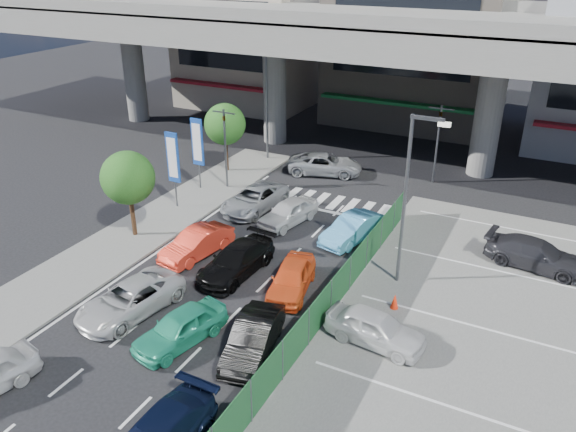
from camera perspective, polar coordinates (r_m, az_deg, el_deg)
The scene contains 28 objects.
ground at distance 24.98m, azimuth -8.98°, elevation -9.22°, with size 120.00×120.00×0.00m, color black.
parking_lot at distance 23.17m, azimuth 17.74°, elevation -13.36°, with size 12.00×28.00×0.06m, color #5D5D5B.
sidewalk_left at distance 31.53m, azimuth -15.24°, elevation -1.88°, with size 4.00×30.00×0.12m, color #5D5D5B.
fence_run at distance 22.97m, azimuth 3.37°, elevation -9.62°, with size 0.16×22.00×1.80m, color #1C5228, non-canonical shape.
expressway at distance 40.67m, azimuth 9.06°, elevation 17.74°, with size 64.00×14.00×10.75m.
building_west at distance 56.61m, azimuth -3.89°, elevation 17.82°, with size 12.00×10.90×13.00m.
building_center at distance 51.28m, azimuth 13.08°, elevation 17.57°, with size 14.00×10.90×15.00m.
traffic_light_left at distance 35.47m, azimuth -6.47°, elevation 8.75°, with size 1.60×1.24×5.20m.
traffic_light_right at distance 37.42m, azimuth 15.13°, elevation 8.92°, with size 1.60×1.24×5.20m.
street_lamp_right at distance 24.79m, azimuth 12.28°, elevation 2.80°, with size 1.65×0.22×8.00m.
street_lamp_left at distance 40.27m, azimuth -1.96°, elevation 12.16°, with size 1.65×0.22×8.00m.
signboard_near at distance 33.23m, azimuth -11.61°, elevation 5.62°, with size 0.80×0.14×4.70m.
signboard_far at distance 35.71m, azimuth -9.18°, elevation 7.23°, with size 0.80×0.14×4.70m.
tree_near at distance 30.19m, azimuth -15.96°, elevation 3.73°, with size 2.80×2.80×4.80m.
tree_far at distance 38.47m, azimuth -6.42°, elevation 9.24°, with size 2.80×2.80×4.80m.
sedan_white_mid_left at distance 24.95m, azimuth -15.74°, elevation -8.13°, with size 2.25×4.89×1.36m, color silver.
taxi_teal_mid at distance 22.81m, azimuth -10.89°, elevation -11.07°, with size 1.63×4.05×1.38m, color #2BAF87.
hatch_black_mid_right at distance 21.93m, azimuth -3.55°, elevation -12.28°, with size 1.46×4.19×1.38m, color black.
taxi_orange_left at distance 28.63m, azimuth -9.25°, elevation -2.76°, with size 1.46×4.19×1.38m, color red.
sedan_black_mid at distance 26.86m, azimuth -5.28°, elevation -4.55°, with size 1.93×4.76×1.38m, color black.
taxi_orange_right at distance 25.43m, azimuth 0.36°, elevation -6.31°, with size 1.63×4.05×1.38m, color #F75A22.
wagon_silver_front_left at distance 33.31m, azimuth -3.42°, elevation 1.75°, with size 2.27×4.91×1.37m, color #979A9E.
sedan_white_front_mid at distance 31.54m, azimuth 0.01°, elevation 0.39°, with size 1.63×4.05×1.38m, color silver.
kei_truck_front_right at distance 29.89m, azimuth 6.54°, elevation -1.30°, with size 1.46×4.19×1.38m, color #4C9FD6.
crossing_wagon_silver at distance 38.75m, azimuth 3.78°, elevation 5.28°, with size 2.33×5.05×1.40m, color #989BA0.
parked_sedan_white at distance 22.56m, azimuth 8.88°, elevation -11.17°, with size 1.61×4.01×1.37m, color silver.
parked_sedan_dgrey at distance 29.70m, azimuth 23.87°, elevation -3.58°, with size 1.93×4.74×1.38m, color #2D2D32.
traffic_cone at distance 24.83m, azimuth 10.79°, elevation -8.49°, with size 0.35×0.35×0.68m, color #F82D0D.
Camera 1 is at (12.58, -16.30, 14.15)m, focal length 35.00 mm.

